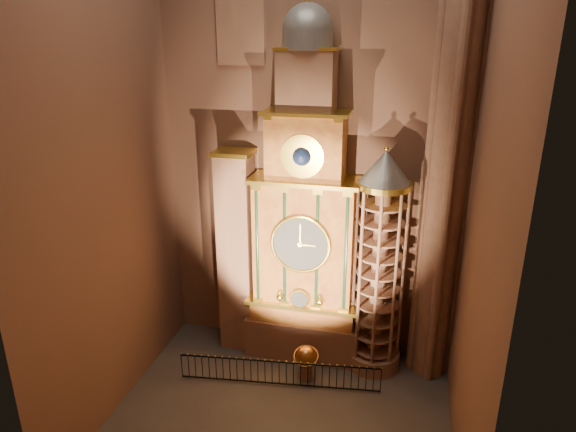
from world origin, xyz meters
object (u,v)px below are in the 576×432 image
(portrait_tower, at_px, (237,252))
(stair_turret, at_px, (379,266))
(celestial_globe, at_px, (306,360))
(iron_railing, at_px, (279,373))
(astronomical_clock, at_px, (305,229))

(portrait_tower, xyz_separation_m, stair_turret, (6.90, -0.28, 0.12))
(celestial_globe, bearing_deg, stair_turret, 31.78)
(celestial_globe, distance_m, iron_railing, 1.39)
(celestial_globe, height_order, iron_railing, celestial_globe)
(stair_turret, xyz_separation_m, celestial_globe, (-2.96, -1.83, -4.25))
(celestial_globe, xyz_separation_m, iron_railing, (-1.07, -0.81, -0.34))
(astronomical_clock, relative_size, iron_railing, 1.84)
(astronomical_clock, distance_m, stair_turret, 3.78)
(portrait_tower, height_order, celestial_globe, portrait_tower)
(stair_turret, height_order, iron_railing, stair_turret)
(stair_turret, distance_m, iron_railing, 6.66)
(portrait_tower, xyz_separation_m, iron_railing, (2.87, -2.92, -4.48))
(astronomical_clock, height_order, stair_turret, astronomical_clock)
(astronomical_clock, distance_m, portrait_tower, 3.73)
(portrait_tower, relative_size, stair_turret, 0.94)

